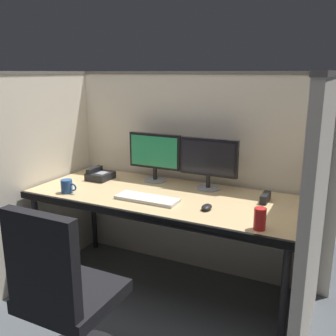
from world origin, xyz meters
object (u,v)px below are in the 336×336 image
(red_stapler, at_px, (265,198))
(coffee_mug, at_px, (67,186))
(monitor_left, at_px, (155,154))
(desk_phone, at_px, (100,175))
(office_chair, at_px, (67,318))
(desk, at_px, (164,202))
(computer_mouse, at_px, (207,207))
(soda_can, at_px, (260,219))
(monitor_right, at_px, (209,160))
(keyboard_main, at_px, (147,199))

(red_stapler, distance_m, coffee_mug, 1.36)
(monitor_left, distance_m, desk_phone, 0.48)
(coffee_mug, bearing_deg, office_chair, -50.80)
(desk, xyz_separation_m, office_chair, (-0.07, -0.95, -0.33))
(office_chair, distance_m, computer_mouse, 1.00)
(desk_phone, bearing_deg, soda_can, -17.29)
(desk_phone, bearing_deg, monitor_right, 8.65)
(computer_mouse, distance_m, desk_phone, 1.04)
(soda_can, bearing_deg, monitor_left, 148.78)
(office_chair, relative_size, desk_phone, 5.13)
(office_chair, xyz_separation_m, desk_phone, (-0.57, 1.09, 0.41))
(monitor_left, height_order, computer_mouse, monitor_left)
(office_chair, xyz_separation_m, monitor_left, (-0.16, 1.24, 0.59))
(monitor_right, relative_size, keyboard_main, 1.00)
(monitor_left, height_order, desk_phone, monitor_left)
(monitor_left, relative_size, monitor_right, 1.00)
(soda_can, bearing_deg, red_stapler, 98.38)
(monitor_left, distance_m, keyboard_main, 0.51)
(computer_mouse, bearing_deg, office_chair, -117.90)
(desk, xyz_separation_m, computer_mouse, (0.37, -0.14, 0.07))
(desk, relative_size, red_stapler, 12.67)
(keyboard_main, relative_size, desk_phone, 2.26)
(desk, bearing_deg, soda_can, -21.94)
(desk, bearing_deg, keyboard_main, -109.48)
(desk, distance_m, monitor_right, 0.44)
(monitor_right, xyz_separation_m, soda_can, (0.50, -0.56, -0.15))
(soda_can, bearing_deg, desk_phone, 162.71)
(monitor_right, relative_size, desk_phone, 2.26)
(desk, distance_m, red_stapler, 0.68)
(desk, bearing_deg, red_stapler, 14.69)
(monitor_left, relative_size, red_stapler, 2.87)
(coffee_mug, bearing_deg, soda_can, -1.63)
(monitor_right, distance_m, soda_can, 0.77)
(desk, xyz_separation_m, keyboard_main, (-0.05, -0.15, 0.06))
(desk, relative_size, desk_phone, 10.00)
(keyboard_main, xyz_separation_m, red_stapler, (0.71, 0.32, 0.02))
(keyboard_main, height_order, red_stapler, red_stapler)
(monitor_right, distance_m, coffee_mug, 1.02)
(red_stapler, height_order, desk_phone, desk_phone)
(red_stapler, xyz_separation_m, coffee_mug, (-1.29, -0.43, 0.02))
(office_chair, height_order, desk_phone, office_chair)
(monitor_left, xyz_separation_m, monitor_right, (0.45, -0.02, 0.00))
(monitor_right, bearing_deg, keyboard_main, -123.87)
(monitor_left, relative_size, keyboard_main, 1.00)
(monitor_left, bearing_deg, keyboard_main, -68.41)
(office_chair, distance_m, keyboard_main, 0.89)
(monitor_right, height_order, computer_mouse, monitor_right)
(red_stapler, bearing_deg, coffee_mug, -161.77)
(monitor_right, relative_size, computer_mouse, 4.48)
(office_chair, bearing_deg, desk, 91.33)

